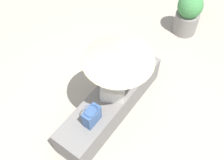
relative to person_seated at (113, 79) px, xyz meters
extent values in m
plane|color=#9E9384|center=(0.01, -0.03, -0.86)|extent=(14.00, 14.00, 0.00)
cube|color=slate|center=(0.01, -0.03, -0.63)|extent=(2.05, 0.51, 0.48)
cube|color=beige|center=(0.00, 0.00, -0.28)|extent=(0.41, 0.43, 0.22)
cube|color=beige|center=(0.00, 0.00, 0.07)|extent=(0.33, 0.38, 0.48)
sphere|color=brown|center=(0.00, 0.00, 0.41)|extent=(0.20, 0.20, 0.20)
cylinder|color=brown|center=(-0.10, 0.17, 0.10)|extent=(0.21, 0.16, 0.32)
cylinder|color=brown|center=(0.10, -0.17, 0.10)|extent=(0.21, 0.16, 0.32)
cylinder|color=#B7B7BC|center=(-0.05, 0.04, 0.09)|extent=(0.02, 0.02, 0.96)
cone|color=#DBBC7F|center=(-0.05, 0.04, 0.47)|extent=(0.93, 0.93, 0.21)
sphere|color=#B7B7BC|center=(-0.05, 0.04, 0.59)|extent=(0.03, 0.03, 0.03)
cube|color=#335184|center=(0.52, 0.03, -0.25)|extent=(0.26, 0.13, 0.27)
torus|color=#335184|center=(0.52, 0.03, -0.10)|extent=(0.19, 0.19, 0.01)
cube|color=silver|center=(-0.49, -0.04, -0.23)|extent=(0.28, 0.17, 0.31)
torus|color=silver|center=(-0.49, -0.04, -0.07)|extent=(0.21, 0.21, 0.01)
cylinder|color=gray|center=(-2.39, 0.05, -0.65)|extent=(0.46, 0.46, 0.43)
sphere|color=#3D7F42|center=(-2.39, 0.05, -0.25)|extent=(0.48, 0.48, 0.48)
camera|label=1|loc=(1.80, 1.29, 2.87)|focal=43.02mm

